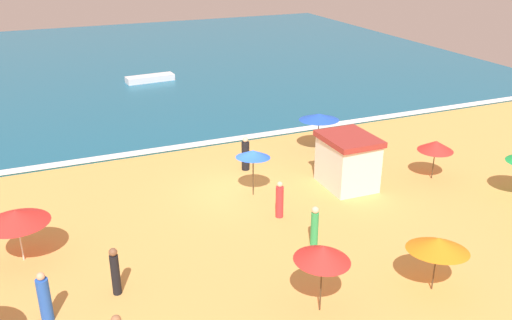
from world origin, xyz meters
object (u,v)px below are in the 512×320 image
beach_umbrella_0 (436,146)px  beach_umbrella_9 (323,253)px  beachgoer_2 (280,200)px  beachgoer_5 (115,271)px  beach_umbrella_7 (319,117)px  beachgoer_0 (245,155)px  beach_umbrella_3 (16,217)px  beachgoer_3 (315,226)px  beach_umbrella_8 (253,154)px  lifeguard_cabana (348,161)px  beachgoer_6 (45,299)px  small_boat_0 (150,78)px  beach_umbrella_5 (438,244)px

beach_umbrella_0 → beach_umbrella_9: 11.70m
beach_umbrella_0 → beach_umbrella_9: size_ratio=0.98×
beachgoer_2 → beachgoer_5: 7.50m
beach_umbrella_7 → beachgoer_0: size_ratio=1.43×
beach_umbrella_3 → beachgoer_3: 10.53m
beach_umbrella_9 → beachgoer_0: size_ratio=1.38×
beach_umbrella_7 → beachgoer_3: size_ratio=1.53×
beach_umbrella_8 → beachgoer_3: (0.46, -4.78, -1.17)m
beachgoer_5 → lifeguard_cabana: bearing=20.5°
beach_umbrella_3 → beachgoer_2: beach_umbrella_3 is taller
lifeguard_cabana → beach_umbrella_3: size_ratio=0.89×
beachgoer_3 → beachgoer_6: size_ratio=0.94×
beach_umbrella_0 → small_boat_0: 24.29m
beach_umbrella_5 → beach_umbrella_7: bearing=78.3°
beach_umbrella_3 → small_boat_0: (9.80, 22.79, -1.40)m
beach_umbrella_5 → beach_umbrella_9: beach_umbrella_9 is taller
beach_umbrella_5 → beach_umbrella_7: size_ratio=1.14×
lifeguard_cabana → beach_umbrella_5: bearing=-101.6°
lifeguard_cabana → beach_umbrella_8: 4.44m
lifeguard_cabana → beach_umbrella_3: 13.90m
beach_umbrella_8 → small_boat_0: 21.20m
beachgoer_2 → beachgoer_3: beachgoer_3 is taller
beach_umbrella_8 → beach_umbrella_9: size_ratio=0.93×
beach_umbrella_0 → beach_umbrella_7: bearing=121.6°
lifeguard_cabana → beachgoer_2: 4.41m
small_boat_0 → beachgoer_3: bearing=-89.5°
beach_umbrella_0 → beachgoer_6: size_ratio=1.35×
beach_umbrella_0 → beachgoer_3: beach_umbrella_0 is taller
beach_umbrella_7 → small_boat_0: size_ratio=0.65×
beach_umbrella_7 → beachgoer_2: (-5.03, -5.88, -1.14)m
beach_umbrella_7 → beachgoer_5: 14.79m
beach_umbrella_5 → small_boat_0: size_ratio=0.74×
lifeguard_cabana → beachgoer_5: 11.89m
beach_umbrella_5 → beachgoer_0: beach_umbrella_5 is taller
beach_umbrella_0 → beach_umbrella_9: bearing=-145.9°
beachgoer_3 → beach_umbrella_7: bearing=60.3°
lifeguard_cabana → beach_umbrella_5: lifeguard_cabana is taller
lifeguard_cabana → small_boat_0: lifeguard_cabana is taller
beach_umbrella_7 → beachgoer_5: (-12.05, -8.52, -1.05)m
beach_umbrella_3 → beach_umbrella_8: (9.55, 1.66, 0.21)m
lifeguard_cabana → beachgoer_2: bearing=-159.7°
beach_umbrella_3 → beachgoer_3: (10.01, -3.12, -0.96)m
lifeguard_cabana → beach_umbrella_7: (0.92, 4.36, 0.66)m
beachgoer_0 → small_boat_0: 18.42m
beachgoer_5 → beachgoer_6: size_ratio=1.00×
beach_umbrella_9 → lifeguard_cabana: bearing=53.5°
beach_umbrella_0 → beachgoer_2: bearing=-175.7°
beach_umbrella_3 → beach_umbrella_5: 14.13m
beach_umbrella_3 → beachgoer_6: 3.97m
beach_umbrella_3 → beach_umbrella_8: size_ratio=1.41×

